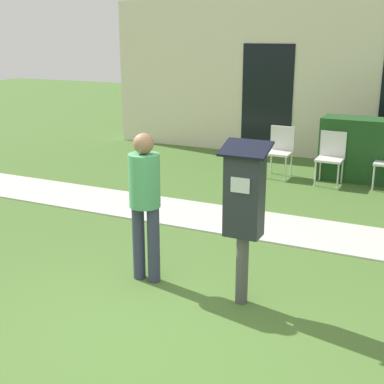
{
  "coord_description": "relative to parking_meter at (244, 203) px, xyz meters",
  "views": [
    {
      "loc": [
        2.01,
        -3.59,
        2.54
      ],
      "look_at": [
        -0.11,
        0.88,
        1.05
      ],
      "focal_mm": 50.0,
      "sensor_mm": 36.0,
      "label": 1
    }
  ],
  "objects": [
    {
      "name": "parking_meter",
      "position": [
        0.0,
        0.0,
        0.0
      ],
      "size": [
        0.44,
        0.31,
        1.59
      ],
      "color": "#4C4C4C",
      "rests_on": "ground"
    },
    {
      "name": "person_standing",
      "position": [
        -1.09,
        0.04,
        -0.09
      ],
      "size": [
        0.32,
        0.32,
        1.58
      ],
      "rotation": [
        0.0,
        0.0,
        -0.58
      ],
      "color": "#333851",
      "rests_on": "ground"
    },
    {
      "name": "hedge_row",
      "position": [
        0.65,
        5.12,
        -0.47
      ],
      "size": [
        2.03,
        0.6,
        1.1
      ],
      "color": "#1E471E",
      "rests_on": "ground"
    },
    {
      "name": "ground_plane",
      "position": [
        -0.44,
        -0.86,
        -1.02
      ],
      "size": [
        40.0,
        40.0,
        0.0
      ],
      "primitive_type": "plane",
      "color": "#476B2D"
    },
    {
      "name": "building_facade",
      "position": [
        -0.44,
        6.55,
        0.58
      ],
      "size": [
        10.0,
        0.26,
        3.2
      ],
      "color": "beige",
      "rests_on": "ground"
    },
    {
      "name": "sidewalk",
      "position": [
        -0.44,
        2.13,
        -1.01
      ],
      "size": [
        12.0,
        1.1,
        0.02
      ],
      "color": "beige",
      "rests_on": "ground"
    },
    {
      "name": "outdoor_chair_left",
      "position": [
        -1.04,
        4.8,
        -0.49
      ],
      "size": [
        0.44,
        0.44,
        0.9
      ],
      "rotation": [
        0.0,
        0.0,
        0.35
      ],
      "color": "silver",
      "rests_on": "ground"
    },
    {
      "name": "outdoor_chair_middle",
      "position": [
        -0.1,
        4.69,
        -0.49
      ],
      "size": [
        0.44,
        0.44,
        0.9
      ],
      "rotation": [
        0.0,
        0.0,
        0.27
      ],
      "color": "silver",
      "rests_on": "ground"
    }
  ]
}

